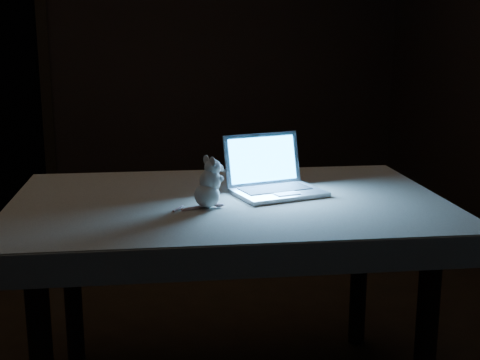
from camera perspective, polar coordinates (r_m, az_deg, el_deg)
name	(u,v)px	position (r m, az deg, el deg)	size (l,w,h in m)	color
floor	(177,346)	(2.94, -5.61, -14.46)	(5.00, 5.00, 0.00)	black
back_wall	(126,41)	(5.11, -10.12, 12.09)	(4.50, 0.04, 2.60)	black
table	(229,301)	(2.41, -1.01, -10.70)	(1.43, 0.92, 0.77)	black
tablecloth	(228,213)	(2.29, -1.07, -2.93)	(1.53, 1.02, 0.10)	#BBAD98
laptop	(279,166)	(2.32, 3.47, 1.21)	(0.31, 0.27, 0.21)	#B3B3B8
plush_mouse	(207,182)	(2.16, -2.96, -0.21)	(0.13, 0.13, 0.17)	silver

